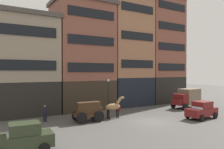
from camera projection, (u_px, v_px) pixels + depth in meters
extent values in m
plane|color=#4C4947|center=(151.00, 122.00, 22.03)|extent=(120.00, 120.00, 0.00)
cube|color=black|center=(20.00, 98.00, 25.98)|extent=(8.01, 6.12, 3.86)
cube|color=gray|center=(20.00, 50.00, 25.92)|extent=(8.01, 6.12, 7.32)
cube|color=#47423D|center=(20.00, 17.00, 25.87)|extent=(8.51, 6.62, 0.50)
cube|color=black|center=(25.00, 65.00, 23.26)|extent=(6.73, 0.12, 1.10)
cube|color=black|center=(25.00, 30.00, 23.22)|extent=(6.73, 0.12, 1.10)
cube|color=#33281E|center=(82.00, 94.00, 30.05)|extent=(7.45, 6.12, 3.84)
cube|color=brown|center=(82.00, 43.00, 29.96)|extent=(7.45, 6.12, 10.06)
cube|color=#47423D|center=(82.00, 4.00, 29.90)|extent=(7.95, 6.62, 0.50)
cube|color=black|center=(92.00, 67.00, 27.33)|extent=(6.25, 0.12, 1.10)
cube|color=black|center=(92.00, 40.00, 27.29)|extent=(6.25, 0.12, 1.10)
cube|color=black|center=(92.00, 13.00, 27.25)|extent=(6.25, 0.12, 1.10)
cube|color=black|center=(125.00, 91.00, 33.73)|extent=(6.52, 6.12, 4.13)
cube|color=#9E6B4C|center=(125.00, 39.00, 33.63)|extent=(6.52, 6.12, 11.74)
cube|color=black|center=(138.00, 64.00, 31.00)|extent=(5.48, 0.12, 1.10)
cube|color=black|center=(138.00, 36.00, 30.96)|extent=(5.48, 0.12, 1.10)
cube|color=black|center=(138.00, 8.00, 30.91)|extent=(5.48, 0.12, 1.10)
cube|color=black|center=(158.00, 89.00, 37.20)|extent=(6.67, 6.12, 4.14)
cube|color=brown|center=(158.00, 39.00, 37.10)|extent=(6.67, 6.12, 12.67)
cube|color=#47423D|center=(158.00, 0.00, 37.03)|extent=(7.17, 6.62, 0.50)
cube|color=black|center=(172.00, 67.00, 34.49)|extent=(5.60, 0.12, 1.10)
cube|color=black|center=(172.00, 47.00, 34.45)|extent=(5.60, 0.12, 1.10)
cube|color=black|center=(172.00, 27.00, 34.41)|extent=(5.60, 0.12, 1.10)
cube|color=black|center=(172.00, 6.00, 34.37)|extent=(5.60, 0.12, 1.10)
cube|color=#3D2819|center=(88.00, 115.00, 22.01)|extent=(2.79, 1.50, 0.36)
cube|color=#3D2819|center=(88.00, 107.00, 22.00)|extent=(2.37, 1.27, 1.10)
cube|color=#3D2819|center=(99.00, 109.00, 22.52)|extent=(0.48, 1.07, 0.50)
cylinder|color=black|center=(94.00, 114.00, 23.05)|extent=(1.10, 0.16, 1.10)
cylinder|color=black|center=(99.00, 117.00, 21.78)|extent=(1.10, 0.16, 1.10)
cylinder|color=black|center=(77.00, 116.00, 22.24)|extent=(1.10, 0.16, 1.10)
cylinder|color=black|center=(82.00, 118.00, 20.97)|extent=(1.10, 0.16, 1.10)
ellipsoid|color=#937047|center=(113.00, 107.00, 23.50)|extent=(1.74, 0.73, 0.70)
cylinder|color=#937047|center=(119.00, 101.00, 23.82)|extent=(0.69, 0.37, 0.76)
ellipsoid|color=#937047|center=(122.00, 98.00, 23.99)|extent=(0.58, 0.28, 0.30)
cylinder|color=#937047|center=(106.00, 109.00, 23.14)|extent=(0.27, 0.12, 0.65)
cylinder|color=black|center=(117.00, 113.00, 23.92)|extent=(0.14, 0.14, 0.95)
cylinder|color=black|center=(118.00, 114.00, 23.59)|extent=(0.14, 0.14, 0.95)
cylinder|color=black|center=(108.00, 114.00, 23.42)|extent=(0.14, 0.14, 0.95)
cylinder|color=black|center=(109.00, 115.00, 23.10)|extent=(0.14, 0.14, 0.95)
cube|color=maroon|center=(181.00, 99.00, 29.68)|extent=(1.54, 1.81, 1.50)
cube|color=maroon|center=(178.00, 102.00, 29.27)|extent=(1.02, 1.52, 0.80)
cube|color=#756651|center=(189.00, 96.00, 30.73)|extent=(2.95, 2.13, 2.10)
cube|color=silver|center=(179.00, 98.00, 29.41)|extent=(0.31, 1.37, 0.64)
cylinder|color=black|center=(185.00, 107.00, 28.66)|extent=(0.86, 0.29, 0.84)
cylinder|color=black|center=(173.00, 105.00, 30.19)|extent=(0.86, 0.29, 0.84)
cylinder|color=black|center=(199.00, 105.00, 30.42)|extent=(0.86, 0.29, 0.84)
cylinder|color=black|center=(187.00, 103.00, 31.96)|extent=(0.86, 0.29, 0.84)
cube|color=maroon|center=(202.00, 112.00, 23.45)|extent=(3.79, 1.83, 0.80)
cube|color=maroon|center=(202.00, 105.00, 23.52)|extent=(1.89, 1.55, 0.70)
cube|color=silver|center=(198.00, 107.00, 23.04)|extent=(0.42, 1.33, 0.56)
cylinder|color=black|center=(202.00, 118.00, 22.08)|extent=(0.67, 0.22, 0.66)
cylinder|color=black|center=(188.00, 115.00, 23.46)|extent=(0.67, 0.22, 0.66)
cylinder|color=black|center=(215.00, 115.00, 23.44)|extent=(0.67, 0.22, 0.66)
cylinder|color=black|center=(201.00, 113.00, 24.82)|extent=(0.67, 0.22, 0.66)
cube|color=#2D3823|center=(22.00, 141.00, 13.55)|extent=(3.80, 1.86, 0.80)
cube|color=#2D3823|center=(24.00, 128.00, 13.61)|extent=(1.90, 1.56, 0.70)
cube|color=silver|center=(9.00, 132.00, 13.23)|extent=(0.43, 1.33, 0.56)
cylinder|color=black|center=(0.00, 146.00, 13.76)|extent=(0.67, 0.23, 0.66)
cylinder|color=black|center=(45.00, 148.00, 13.35)|extent=(0.67, 0.23, 0.66)
cylinder|color=black|center=(40.00, 141.00, 14.85)|extent=(0.67, 0.23, 0.66)
cylinder|color=black|center=(44.00, 118.00, 21.87)|extent=(0.16, 0.16, 0.85)
cylinder|color=black|center=(46.00, 117.00, 21.97)|extent=(0.16, 0.16, 0.85)
cylinder|color=black|center=(45.00, 110.00, 21.91)|extent=(0.44, 0.44, 0.62)
sphere|color=tan|center=(45.00, 106.00, 21.91)|extent=(0.22, 0.22, 0.22)
cylinder|color=black|center=(45.00, 105.00, 21.90)|extent=(0.28, 0.28, 0.02)
cylinder|color=black|center=(45.00, 104.00, 21.90)|extent=(0.18, 0.18, 0.09)
cylinder|color=black|center=(108.00, 98.00, 26.37)|extent=(0.12, 0.12, 3.80)
sphere|color=silver|center=(108.00, 80.00, 26.35)|extent=(0.32, 0.32, 0.32)
cylinder|color=maroon|center=(119.00, 109.00, 27.61)|extent=(0.24, 0.24, 0.70)
sphere|color=maroon|center=(119.00, 106.00, 27.60)|extent=(0.22, 0.22, 0.22)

